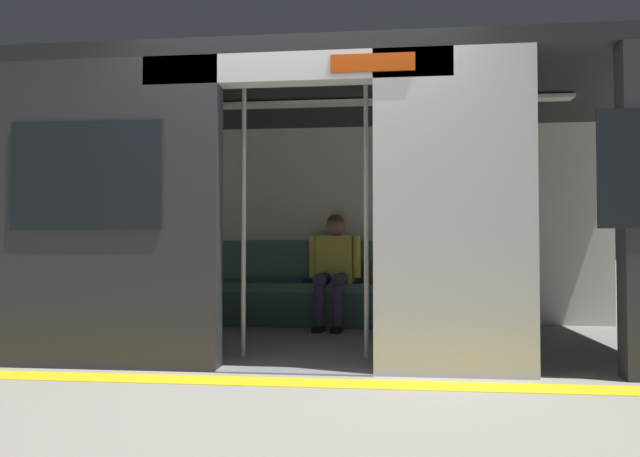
% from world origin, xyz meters
% --- Properties ---
extents(ground_plane, '(60.00, 60.00, 0.00)m').
position_xyz_m(ground_plane, '(0.00, 0.00, 0.00)').
color(ground_plane, gray).
extents(platform_edge_strip, '(8.00, 0.24, 0.01)m').
position_xyz_m(platform_edge_strip, '(0.00, 0.30, 0.00)').
color(platform_edge_strip, yellow).
rests_on(platform_edge_strip, ground_plane).
extents(train_car, '(6.40, 2.70, 2.29)m').
position_xyz_m(train_car, '(0.08, -1.19, 1.52)').
color(train_car, silver).
rests_on(train_car, ground_plane).
extents(bench_seat, '(2.54, 0.44, 0.46)m').
position_xyz_m(bench_seat, '(0.00, -2.19, 0.35)').
color(bench_seat, '#4C7566').
rests_on(bench_seat, ground_plane).
extents(person_seated, '(0.55, 0.70, 1.19)m').
position_xyz_m(person_seated, '(-0.09, -2.14, 0.68)').
color(person_seated, '#D8CC4C').
rests_on(person_seated, ground_plane).
extents(handbag, '(0.26, 0.15, 0.17)m').
position_xyz_m(handbag, '(-0.55, -2.22, 0.54)').
color(handbag, brown).
rests_on(handbag, bench_seat).
extents(book, '(0.21, 0.25, 0.03)m').
position_xyz_m(book, '(0.27, -2.26, 0.47)').
color(book, '#26598C').
rests_on(book, bench_seat).
extents(grab_pole_door, '(0.04, 0.04, 2.15)m').
position_xyz_m(grab_pole_door, '(0.47, -0.46, 1.08)').
color(grab_pole_door, silver).
rests_on(grab_pole_door, ground_plane).
extents(grab_pole_far, '(0.04, 0.04, 2.15)m').
position_xyz_m(grab_pole_far, '(-0.47, -0.52, 1.08)').
color(grab_pole_far, silver).
rests_on(grab_pole_far, ground_plane).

